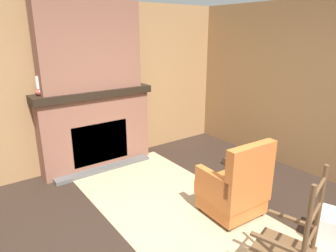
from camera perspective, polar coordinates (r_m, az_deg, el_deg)
The scene contains 11 objects.
ground_plane at distance 3.47m, azimuth 4.50°, elevation -21.19°, with size 14.00×14.00×0.00m, color #2D2119.
wood_panel_wall_left at distance 5.05m, azimuth -15.01°, elevation 7.32°, with size 0.06×5.78×2.64m.
wood_panel_wall_back at distance 4.93m, azimuth 29.02°, elevation 5.55°, with size 5.78×0.09×2.64m.
fireplace_hearth at distance 5.02m, azimuth -13.50°, elevation -0.63°, with size 0.55×1.89×1.30m.
chimney_breast at distance 4.80m, azimuth -14.71°, elevation 14.53°, with size 0.30×1.58×1.33m.
area_rug at distance 3.96m, azimuth 1.75°, elevation -15.58°, with size 3.53×1.63×0.01m.
armchair at distance 3.76m, azimuth 12.64°, elevation -11.63°, with size 0.67×0.71×0.99m.
firewood_stack at distance 5.22m, azimuth 13.42°, elevation -6.38°, with size 0.42×0.45×0.24m.
oil_lamp_vase at distance 4.66m, azimuth -23.41°, elevation 6.55°, with size 0.11×0.11×0.27m.
storage_case at distance 5.09m, azimuth -9.23°, elevation 8.19°, with size 0.15×0.25×0.12m.
decorative_plate_on_mantel at distance 4.94m, azimuth -13.40°, elevation 8.46°, with size 0.07×0.27×0.26m.
Camera 1 is at (2.02, -1.80, 2.17)m, focal length 32.00 mm.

